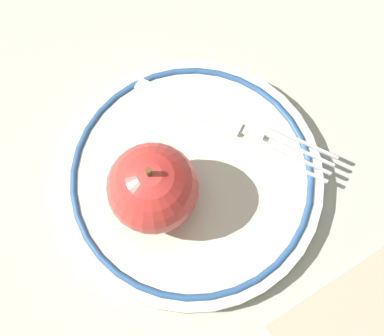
{
  "coord_description": "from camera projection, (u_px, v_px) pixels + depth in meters",
  "views": [
    {
      "loc": [
        -0.12,
        0.07,
        0.46
      ],
      "look_at": [
        0.01,
        0.02,
        0.04
      ],
      "focal_mm": 50.0,
      "sensor_mm": 36.0,
      "label": 1
    }
  ],
  "objects": [
    {
      "name": "ground_plane",
      "position": [
        215.0,
        186.0,
        0.48
      ],
      "size": [
        2.0,
        2.0,
        0.0
      ],
      "primitive_type": "plane",
      "color": "#AAAC99"
    },
    {
      "name": "fork",
      "position": [
        229.0,
        122.0,
        0.48
      ],
      "size": [
        0.15,
        0.14,
        0.0
      ],
      "rotation": [
        0.0,
        0.0,
        3.9
      ],
      "color": "silver",
      "rests_on": "plate"
    },
    {
      "name": "apple_red_whole",
      "position": [
        152.0,
        187.0,
        0.42
      ],
      "size": [
        0.07,
        0.07,
        0.08
      ],
      "color": "red",
      "rests_on": "plate"
    },
    {
      "name": "plate",
      "position": [
        192.0,
        178.0,
        0.47
      ],
      "size": [
        0.23,
        0.23,
        0.02
      ],
      "color": "beige",
      "rests_on": "ground_plane"
    }
  ]
}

